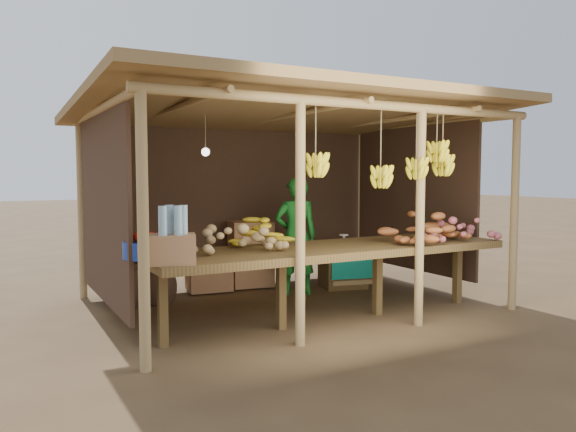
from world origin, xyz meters
TOP-DOWN VIEW (x-y plane):
  - ground at (0.00, 0.00)m, footprint 60.00×60.00m
  - stall_structure at (0.03, 0.01)m, footprint 4.70×3.50m
  - counter at (0.00, -0.95)m, footprint 3.90×1.05m
  - potato_heap at (-1.04, -0.88)m, footprint 0.99×0.74m
  - sweet_potato_heap at (1.08, -1.17)m, footprint 1.23×1.01m
  - onion_heap at (1.46, -1.24)m, footprint 0.93×0.62m
  - banana_pile at (-0.64, -0.52)m, footprint 0.67×0.41m
  - tomato_basin at (-1.90, -0.86)m, footprint 0.44×0.44m
  - bottle_box at (-1.81, -1.27)m, footprint 0.46×0.41m
  - vendor at (0.34, 0.41)m, footprint 0.63×0.51m
  - tarp_crate at (1.12, 0.48)m, footprint 0.74×0.68m
  - carton_stack at (-0.19, 1.09)m, footprint 1.23×0.54m
  - burlap_sacks at (-1.56, 0.72)m, footprint 0.82×0.43m

SIDE VIEW (x-z plane):
  - ground at x=0.00m, z-range 0.00..0.00m
  - burlap_sacks at x=-1.56m, z-range -0.04..0.54m
  - tarp_crate at x=1.12m, z-range -0.07..0.68m
  - carton_stack at x=-0.19m, z-range -0.05..0.83m
  - counter at x=0.00m, z-range 0.34..1.14m
  - vendor at x=0.34m, z-range 0.00..1.51m
  - tomato_basin at x=-1.90m, z-range 0.78..1.01m
  - banana_pile at x=-0.64m, z-range 0.80..1.15m
  - onion_heap at x=1.46m, z-range 0.80..1.16m
  - sweet_potato_heap at x=1.08m, z-range 0.80..1.16m
  - potato_heap at x=-1.04m, z-range 0.80..1.16m
  - bottle_box at x=-1.81m, z-range 0.74..1.23m
  - stall_structure at x=0.03m, z-range 0.70..3.13m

